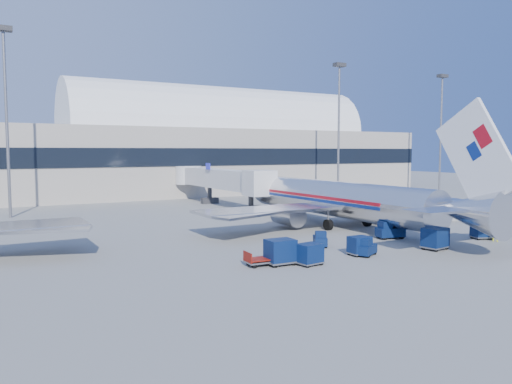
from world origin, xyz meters
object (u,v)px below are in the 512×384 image
barrier_mid (435,218)px  barrier_far (455,217)px  mast_east (339,110)px  mast_far_east (441,116)px  ramp_worker (495,231)px  tug_lead (366,248)px  cart_solo_far (482,230)px  cart_open_red (260,261)px  jetbridge_near (216,179)px  tug_right (389,231)px  cart_solo_near (435,238)px  airliner_main (342,199)px  cart_train_a (360,245)px  mast_west (6,93)px  barrier_near (414,220)px  cart_train_c (280,251)px  cart_train_b (310,254)px  tug_left (320,239)px

barrier_mid → barrier_far: same height
mast_east → barrier_far: size_ratio=7.53×
barrier_mid → barrier_far: (3.30, 0.00, 0.00)m
mast_far_east → barrier_mid: (-33.70, -28.00, -14.34)m
barrier_mid → ramp_worker: 11.95m
tug_lead → cart_solo_far: size_ratio=1.10×
tug_lead → cart_open_red: size_ratio=1.14×
jetbridge_near → tug_right: size_ratio=10.12×
mast_east → ramp_worker: size_ratio=12.13×
barrier_mid → cart_solo_far: size_ratio=1.42×
cart_solo_near → ramp_worker: bearing=-9.7°
cart_solo_far → cart_open_red: bearing=-163.3°
airliner_main → cart_solo_far: (6.48, -11.98, -2.09)m
tug_right → barrier_mid: bearing=35.9°
tug_lead → tug_right: 8.45m
cart_train_a → cart_solo_near: (6.86, -1.31, 0.17)m
mast_west → cart_solo_far: 54.12m
tug_right → cart_train_a: size_ratio=1.59×
airliner_main → mast_far_east: 53.06m
jetbridge_near → barrier_far: (17.00, -28.81, -3.48)m
barrier_near → cart_train_c: bearing=-158.4°
jetbridge_near → mast_west: size_ratio=1.22×
cart_train_a → cart_train_c: 7.03m
mast_west → cart_train_c: mast_west is taller
mast_east → tug_lead: mast_east is taller
tug_right → cart_train_b: tug_right is taller
mast_far_east → barrier_far: size_ratio=7.53×
tug_right → tug_left: (-7.86, -0.01, -0.13)m
mast_west → cart_train_c: (14.90, -37.16, -13.82)m
barrier_far → ramp_worker: bearing=-127.1°
jetbridge_near → cart_open_red: jetbridge_near is taller
ramp_worker → cart_train_b: bearing=61.0°
jetbridge_near → mast_east: mast_east is taller
cart_train_a → cart_train_c: bearing=179.7°
tug_right → mast_far_east: bearing=48.8°
cart_solo_near → tug_left: bearing=134.1°
mast_far_east → mast_east: bearing=180.0°
airliner_main → barrier_mid: size_ratio=12.42×
mast_west → tug_lead: (22.22, -37.83, -14.17)m
mast_west → cart_solo_far: size_ratio=10.70×
mast_far_east → tug_lead: size_ratio=9.74×
barrier_near → mast_east: bearing=66.8°
tug_lead → cart_train_c: 7.36m
cart_solo_far → cart_open_red: cart_solo_far is taller
cart_train_b → cart_train_c: cart_train_c is taller
barrier_near → jetbridge_near: bearing=109.9°
cart_train_c → cart_solo_far: cart_train_c is taller
mast_east → ramp_worker: bearing=-109.3°
barrier_far → barrier_near: bearing=180.0°
tug_left → cart_solo_near: bearing=-96.2°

